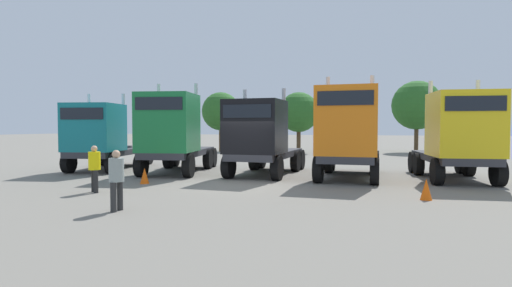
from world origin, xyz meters
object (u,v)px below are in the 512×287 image
(semi_truck_green, at_px, (172,133))
(semi_truck_orange, at_px, (348,133))
(visitor_with_camera, at_px, (116,176))
(traffic_cone_mid, at_px, (145,176))
(traffic_cone_far, at_px, (426,189))
(semi_truck_yellow, at_px, (459,135))
(visitor_in_hivis, at_px, (94,166))
(semi_truck_black, at_px, (260,137))
(semi_truck_teal, at_px, (101,136))

(semi_truck_green, height_order, semi_truck_orange, semi_truck_orange)
(visitor_with_camera, height_order, traffic_cone_mid, visitor_with_camera)
(semi_truck_green, distance_m, traffic_cone_far, 11.67)
(traffic_cone_far, bearing_deg, visitor_with_camera, -153.60)
(traffic_cone_far, bearing_deg, semi_truck_yellow, 69.45)
(semi_truck_yellow, height_order, visitor_in_hivis, semi_truck_yellow)
(visitor_in_hivis, bearing_deg, semi_truck_black, 2.93)
(visitor_in_hivis, bearing_deg, traffic_cone_far, -43.20)
(visitor_in_hivis, height_order, traffic_cone_mid, visitor_in_hivis)
(semi_truck_teal, distance_m, semi_truck_yellow, 16.90)
(semi_truck_green, height_order, visitor_with_camera, semi_truck_green)
(semi_truck_teal, height_order, semi_truck_orange, semi_truck_orange)
(semi_truck_teal, relative_size, semi_truck_yellow, 1.10)
(visitor_in_hivis, height_order, visitor_with_camera, visitor_with_camera)
(semi_truck_yellow, relative_size, traffic_cone_far, 8.83)
(semi_truck_green, distance_m, semi_truck_black, 4.26)
(visitor_in_hivis, bearing_deg, semi_truck_teal, 73.54)
(semi_truck_teal, bearing_deg, semi_truck_orange, 77.92)
(semi_truck_black, bearing_deg, semi_truck_orange, 87.63)
(semi_truck_teal, xyz_separation_m, semi_truck_orange, (12.47, -0.38, 0.25))
(semi_truck_green, bearing_deg, visitor_in_hivis, -10.23)
(semi_truck_teal, height_order, traffic_cone_mid, semi_truck_teal)
(semi_truck_green, xyz_separation_m, visitor_with_camera, (2.57, -8.17, -1.05))
(semi_truck_teal, height_order, semi_truck_black, semi_truck_black)
(semi_truck_green, height_order, semi_truck_black, semi_truck_green)
(semi_truck_yellow, bearing_deg, semi_truck_teal, -95.11)
(semi_truck_black, relative_size, traffic_cone_far, 9.17)
(semi_truck_green, relative_size, traffic_cone_mid, 10.43)
(semi_truck_orange, xyz_separation_m, semi_truck_yellow, (4.42, 0.69, -0.11))
(semi_truck_orange, distance_m, semi_truck_yellow, 4.47)
(visitor_in_hivis, xyz_separation_m, visitor_with_camera, (2.62, -2.52, 0.01))
(semi_truck_teal, distance_m, semi_truck_green, 4.31)
(semi_truck_black, relative_size, semi_truck_yellow, 1.04)
(visitor_in_hivis, distance_m, visitor_with_camera, 3.63)
(semi_truck_orange, bearing_deg, semi_truck_green, -89.18)
(semi_truck_teal, relative_size, visitor_in_hivis, 3.99)
(semi_truck_yellow, xyz_separation_m, visitor_in_hivis, (-12.65, -6.37, -0.99))
(semi_truck_orange, bearing_deg, visitor_in_hivis, -54.76)
(semi_truck_green, xyz_separation_m, traffic_cone_far, (10.80, -4.09, -1.67))
(semi_truck_teal, height_order, traffic_cone_far, semi_truck_teal)
(semi_truck_black, height_order, visitor_in_hivis, semi_truck_black)
(semi_truck_black, bearing_deg, traffic_cone_mid, -45.04)
(traffic_cone_mid, bearing_deg, semi_truck_green, 97.54)
(semi_truck_green, relative_size, semi_truck_black, 1.07)
(semi_truck_teal, bearing_deg, semi_truck_yellow, 80.70)
(semi_truck_black, xyz_separation_m, traffic_cone_mid, (-3.82, -3.55, -1.48))
(semi_truck_black, distance_m, traffic_cone_far, 8.04)
(semi_truck_green, xyz_separation_m, semi_truck_yellow, (12.60, 0.72, -0.07))
(visitor_in_hivis, distance_m, traffic_cone_far, 10.98)
(semi_truck_orange, height_order, traffic_cone_mid, semi_truck_orange)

